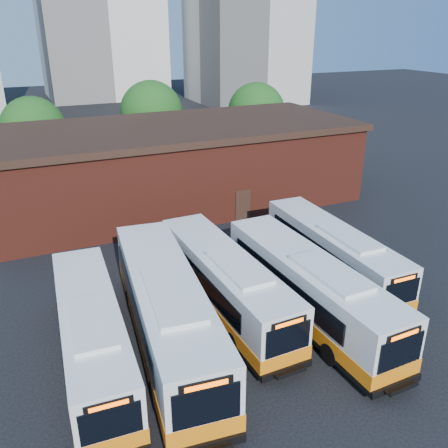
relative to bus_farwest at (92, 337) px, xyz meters
name	(u,v)px	position (x,y,z in m)	size (l,w,h in m)	color
ground	(315,330)	(10.14, -1.85, -1.44)	(220.00, 220.00, 0.00)	black
bus_farwest	(92,337)	(0.00, 0.00, 0.00)	(3.04, 11.71, 3.16)	white
bus_west	(167,314)	(3.33, -0.01, 0.23)	(4.17, 13.65, 3.67)	white
bus_midwest	(225,284)	(6.92, 1.59, 0.06)	(2.87, 12.15, 3.29)	white
bus_mideast	(309,291)	(10.40, -0.75, 0.12)	(2.96, 12.62, 3.42)	white
bus_east	(332,254)	(14.08, 2.34, 0.00)	(2.59, 11.63, 3.15)	white
transit_worker	(368,348)	(10.67, -4.92, -0.50)	(0.68, 0.45, 1.87)	#121833
depot_building	(177,163)	(10.14, 18.15, 1.82)	(28.60, 12.60, 6.40)	maroon
tree_west	(33,129)	(0.14, 30.15, 3.21)	(6.00, 6.00, 7.65)	#382314
tree_mid	(151,112)	(12.14, 32.15, 3.64)	(6.56, 6.56, 8.36)	#382314
tree_east	(256,112)	(23.14, 29.15, 3.40)	(6.24, 6.24, 7.96)	#382314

